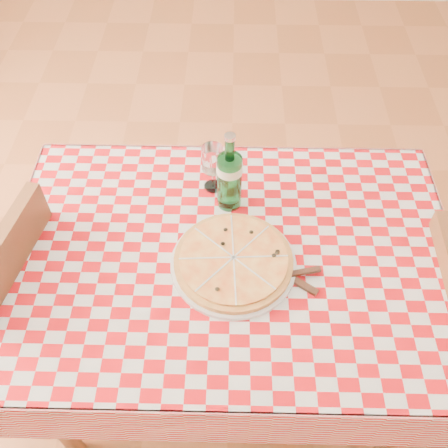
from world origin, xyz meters
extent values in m
plane|color=#AC5E37|center=(0.00, 0.00, 0.00)|extent=(6.00, 6.00, 0.00)
cube|color=brown|center=(0.00, 0.00, 0.73)|extent=(1.20, 0.80, 0.04)
cylinder|color=brown|center=(-0.54, -0.34, 0.35)|extent=(0.06, 0.06, 0.71)
cylinder|color=brown|center=(0.54, -0.34, 0.35)|extent=(0.06, 0.06, 0.71)
cylinder|color=brown|center=(-0.54, 0.34, 0.35)|extent=(0.06, 0.06, 0.71)
cylinder|color=brown|center=(0.54, 0.34, 0.35)|extent=(0.06, 0.06, 0.71)
cube|color=#B60B11|center=(0.00, 0.00, 0.75)|extent=(1.30, 0.90, 0.01)
cylinder|color=brown|center=(0.60, -0.22, 0.19)|extent=(0.03, 0.03, 0.38)
cylinder|color=brown|center=(0.62, 0.09, 0.19)|extent=(0.03, 0.03, 0.38)
cube|color=brown|center=(0.60, -0.07, 0.62)|extent=(0.05, 0.37, 0.41)
cylinder|color=brown|center=(-0.58, 0.11, 0.21)|extent=(0.03, 0.03, 0.41)
cylinder|color=brown|center=(-0.64, -0.23, 0.21)|extent=(0.03, 0.03, 0.41)
cube|color=brown|center=(-0.60, -0.06, 0.67)|extent=(0.11, 0.40, 0.44)
camera|label=1|loc=(0.00, -0.83, 1.92)|focal=40.00mm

